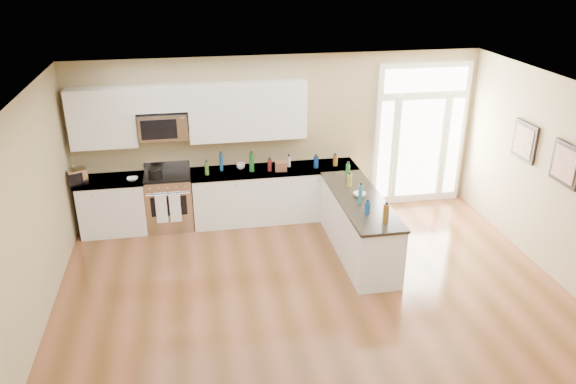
{
  "coord_description": "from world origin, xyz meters",
  "views": [
    {
      "loc": [
        -1.52,
        -5.14,
        4.4
      ],
      "look_at": [
        -0.23,
        2.0,
        1.23
      ],
      "focal_mm": 35.0,
      "sensor_mm": 36.0,
      "label": 1
    }
  ],
  "objects_px": {
    "peninsula_cabinet": "(359,228)",
    "stockpot": "(155,173)",
    "toaster_oven": "(77,176)",
    "kitchen_range": "(169,201)"
  },
  "relations": [
    {
      "from": "peninsula_cabinet",
      "to": "stockpot",
      "type": "height_order",
      "value": "stockpot"
    },
    {
      "from": "stockpot",
      "to": "peninsula_cabinet",
      "type": "bearing_deg",
      "value": -23.65
    },
    {
      "from": "stockpot",
      "to": "toaster_oven",
      "type": "bearing_deg",
      "value": 179.76
    },
    {
      "from": "kitchen_range",
      "to": "stockpot",
      "type": "distance_m",
      "value": 0.59
    },
    {
      "from": "kitchen_range",
      "to": "stockpot",
      "type": "height_order",
      "value": "stockpot"
    },
    {
      "from": "peninsula_cabinet",
      "to": "kitchen_range",
      "type": "distance_m",
      "value": 3.22
    },
    {
      "from": "toaster_oven",
      "to": "stockpot",
      "type": "bearing_deg",
      "value": -24.62
    },
    {
      "from": "kitchen_range",
      "to": "toaster_oven",
      "type": "height_order",
      "value": "toaster_oven"
    },
    {
      "from": "toaster_oven",
      "to": "peninsula_cabinet",
      "type": "bearing_deg",
      "value": -41.85
    },
    {
      "from": "kitchen_range",
      "to": "toaster_oven",
      "type": "bearing_deg",
      "value": -175.79
    }
  ]
}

